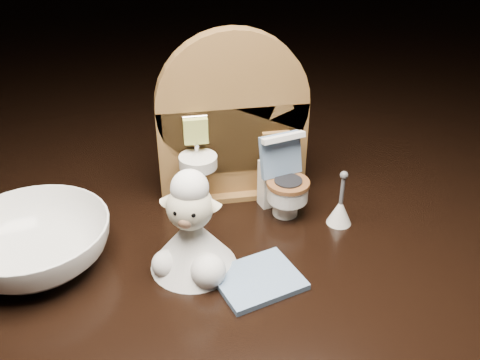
# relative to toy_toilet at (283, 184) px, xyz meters

# --- Properties ---
(backdrop_panel) EXTENTS (0.13, 0.05, 0.15)m
(backdrop_panel) POSITION_rel_toy_toilet_xyz_m (-0.04, 0.03, 0.04)
(backdrop_panel) COLOR brown
(backdrop_panel) RESTS_ON ground
(toy_toilet) EXTENTS (0.04, 0.05, 0.07)m
(toy_toilet) POSITION_rel_toy_toilet_xyz_m (0.00, 0.00, 0.00)
(toy_toilet) COLOR white
(toy_toilet) RESTS_ON ground
(bath_mat) EXTENTS (0.07, 0.06, 0.00)m
(bath_mat) POSITION_rel_toy_toilet_xyz_m (-0.04, -0.09, -0.02)
(bath_mat) COLOR #6280A5
(bath_mat) RESTS_ON ground
(toilet_brush) EXTENTS (0.02, 0.02, 0.05)m
(toilet_brush) POSITION_rel_toy_toilet_xyz_m (0.04, -0.03, -0.01)
(toilet_brush) COLOR white
(toilet_brush) RESTS_ON ground
(plush_lamb) EXTENTS (0.06, 0.07, 0.08)m
(plush_lamb) POSITION_rel_toy_toilet_xyz_m (-0.08, -0.06, 0.00)
(plush_lamb) COLOR white
(plush_lamb) RESTS_ON ground
(ceramic_bowl) EXTENTS (0.14, 0.14, 0.04)m
(ceramic_bowl) POSITION_rel_toy_toilet_xyz_m (-0.20, -0.04, -0.01)
(ceramic_bowl) COLOR white
(ceramic_bowl) RESTS_ON ground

